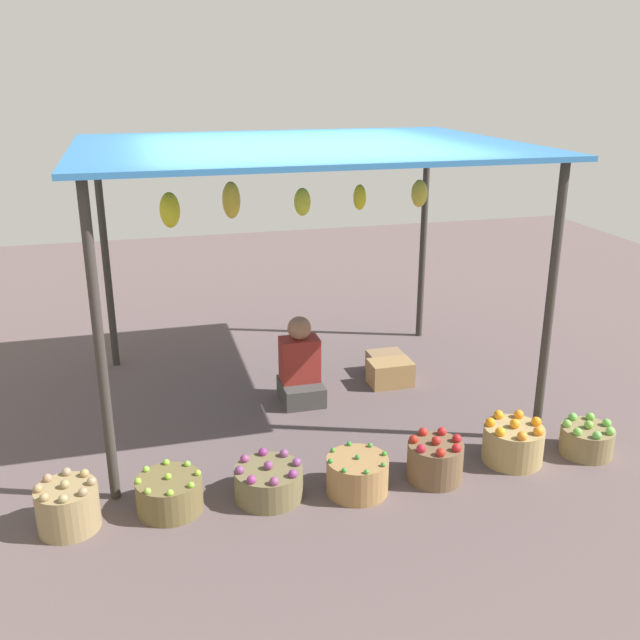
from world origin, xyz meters
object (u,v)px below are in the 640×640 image
(basket_oranges, at_px, (513,443))
(basket_green_apples, at_px, (587,439))
(basket_limes, at_px, (170,494))
(basket_red_apples, at_px, (435,460))
(wooden_crate_near_vendor, at_px, (386,362))
(basket_green_chilies, at_px, (357,475))
(vendor_person, at_px, (300,369))
(basket_potatoes, at_px, (68,507))
(wooden_crate_stacked_rear, at_px, (390,373))
(basket_purple_onions, at_px, (269,482))

(basket_oranges, xyz_separation_m, basket_green_apples, (0.61, -0.05, -0.03))
(basket_limes, relative_size, basket_red_apples, 1.10)
(basket_limes, distance_m, wooden_crate_near_vendor, 2.85)
(basket_green_chilies, xyz_separation_m, basket_oranges, (1.27, 0.10, 0.02))
(basket_green_chilies, xyz_separation_m, basket_red_apples, (0.59, 0.01, 0.02))
(basket_red_apples, distance_m, basket_oranges, 0.68)
(vendor_person, relative_size, basket_potatoes, 1.97)
(vendor_person, height_order, basket_green_chilies, vendor_person)
(basket_green_apples, height_order, wooden_crate_stacked_rear, basket_green_apples)
(basket_green_chilies, xyz_separation_m, wooden_crate_near_vendor, (0.91, 1.93, -0.03))
(basket_potatoes, xyz_separation_m, basket_green_apples, (3.80, -0.03, -0.04))
(basket_oranges, height_order, wooden_crate_stacked_rear, basket_oranges)
(basket_red_apples, bearing_deg, vendor_person, 112.32)
(wooden_crate_stacked_rear, bearing_deg, basket_red_apples, -99.10)
(basket_limes, height_order, basket_green_apples, basket_green_apples)
(vendor_person, xyz_separation_m, basket_potatoes, (-1.89, -1.48, -0.14))
(basket_oranges, height_order, basket_green_apples, basket_oranges)
(basket_oranges, distance_m, basket_green_apples, 0.61)
(basket_green_apples, xyz_separation_m, wooden_crate_stacked_rear, (-1.02, 1.60, 0.00))
(basket_potatoes, height_order, basket_red_apples, basket_potatoes)
(basket_oranges, relative_size, basket_green_apples, 1.13)
(basket_potatoes, xyz_separation_m, wooden_crate_stacked_rear, (2.79, 1.57, -0.04))
(wooden_crate_near_vendor, bearing_deg, basket_purple_onions, -129.65)
(vendor_person, height_order, wooden_crate_near_vendor, vendor_person)
(basket_potatoes, bearing_deg, basket_purple_onions, 0.70)
(wooden_crate_near_vendor, bearing_deg, wooden_crate_stacked_rear, -101.02)
(basket_limes, distance_m, basket_red_apples, 1.88)
(wooden_crate_near_vendor, bearing_deg, basket_oranges, -79.03)
(basket_limes, bearing_deg, wooden_crate_stacked_rear, 35.57)
(basket_limes, xyz_separation_m, wooden_crate_near_vendor, (2.20, 1.82, -0.02))
(vendor_person, relative_size, basket_purple_onions, 1.64)
(basket_potatoes, distance_m, basket_green_apples, 3.80)
(basket_purple_onions, height_order, basket_red_apples, basket_red_apples)
(basket_green_apples, bearing_deg, basket_potatoes, 179.59)
(basket_green_chilies, bearing_deg, basket_red_apples, 1.43)
(basket_limes, height_order, basket_oranges, basket_oranges)
(vendor_person, xyz_separation_m, basket_oranges, (1.30, -1.45, -0.15))
(basket_potatoes, height_order, basket_purple_onions, basket_potatoes)
(wooden_crate_near_vendor, xyz_separation_m, wooden_crate_stacked_rear, (-0.06, -0.28, 0.01))
(basket_limes, distance_m, basket_oranges, 2.55)
(vendor_person, distance_m, basket_potatoes, 2.40)
(basket_green_apples, bearing_deg, wooden_crate_near_vendor, 117.12)
(basket_limes, relative_size, wooden_crate_near_vendor, 1.32)
(basket_purple_onions, relative_size, basket_green_apples, 1.19)
(basket_potatoes, relative_size, basket_red_apples, 0.98)
(vendor_person, height_order, basket_green_apples, vendor_person)
(basket_potatoes, height_order, basket_limes, basket_potatoes)
(basket_purple_onions, distance_m, basket_green_apples, 2.49)
(basket_oranges, bearing_deg, vendor_person, 131.88)
(wooden_crate_near_vendor, bearing_deg, basket_limes, -140.42)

